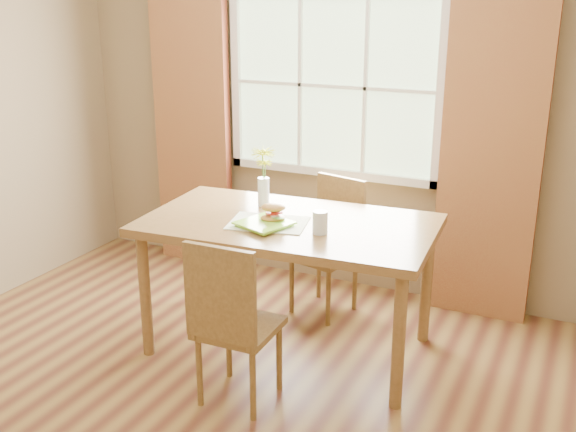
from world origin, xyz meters
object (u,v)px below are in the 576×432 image
(chair_far, at_px, (331,239))
(flower_vase, at_px, (263,172))
(dining_table, at_px, (289,235))
(chair_near, at_px, (231,318))
(croissant_sandwich, at_px, (273,212))
(water_glass, at_px, (320,223))

(chair_far, height_order, flower_vase, flower_vase)
(dining_table, distance_m, chair_near, 0.74)
(dining_table, relative_size, flower_vase, 4.73)
(chair_near, relative_size, flower_vase, 2.53)
(flower_vase, bearing_deg, dining_table, -36.56)
(dining_table, xyz_separation_m, flower_vase, (-0.27, 0.20, 0.31))
(croissant_sandwich, relative_size, flower_vase, 0.47)
(water_glass, xyz_separation_m, flower_vase, (-0.52, 0.32, 0.16))
(dining_table, bearing_deg, water_glass, -29.43)
(dining_table, bearing_deg, flower_vase, 139.39)
(chair_near, height_order, croissant_sandwich, croissant_sandwich)
(chair_near, xyz_separation_m, flower_vase, (-0.27, 0.90, 0.54))
(dining_table, xyz_separation_m, water_glass, (0.25, -0.12, 0.15))
(chair_far, bearing_deg, croissant_sandwich, -81.75)
(water_glass, distance_m, flower_vase, 0.64)
(flower_vase, bearing_deg, croissant_sandwich, -53.86)
(chair_far, bearing_deg, dining_table, -77.76)
(dining_table, xyz_separation_m, chair_near, (0.00, -0.70, -0.23))
(croissant_sandwich, distance_m, flower_vase, 0.40)
(chair_far, xyz_separation_m, water_glass, (0.23, -0.76, 0.39))
(croissant_sandwich, height_order, flower_vase, flower_vase)
(dining_table, height_order, water_glass, water_glass)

